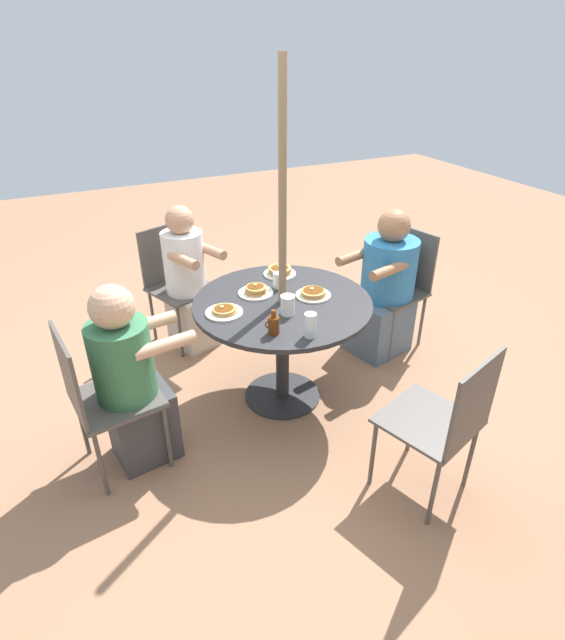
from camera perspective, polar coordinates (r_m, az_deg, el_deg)
ground_plane at (r=3.44m, az=0.00°, el=-8.62°), size 12.00×12.00×0.00m
patio_table at (r=3.10m, az=0.00°, el=0.24°), size 1.10×1.10×0.73m
umbrella_pole at (r=2.91m, az=0.00°, el=7.60°), size 0.05×0.05×2.07m
patio_chair_north at (r=3.93m, az=-12.23°, el=4.75°), size 0.55×0.55×0.90m
diner_north at (r=3.80m, az=-10.73°, el=4.06°), size 0.43×0.50×1.11m
patio_chair_east at (r=2.78m, az=-20.27°, el=-7.94°), size 0.48×0.48×0.90m
diner_east at (r=2.81m, az=-16.88°, el=-6.93°), size 0.54×0.38×1.10m
patio_chair_south at (r=2.59m, az=18.17°, el=-10.67°), size 0.54×0.54×0.90m
patio_chair_west at (r=3.89m, az=13.28°, el=4.31°), size 0.51×0.51×0.90m
diner_west at (r=3.77m, az=11.53°, el=3.29°), size 0.60×0.49×1.10m
pancake_plate_a at (r=3.12m, az=-3.08°, el=3.34°), size 0.22×0.22×0.06m
pancake_plate_b at (r=3.37m, az=-0.30°, el=5.56°), size 0.22×0.22×0.06m
pancake_plate_c at (r=2.91m, az=-6.67°, el=1.01°), size 0.22×0.22×0.05m
pancake_plate_d at (r=3.09m, az=3.54°, el=3.05°), size 0.22×0.22×0.05m
syrup_bottle at (r=2.68m, az=-1.04°, el=-0.52°), size 0.08×0.06×0.14m
coffee_cup at (r=2.87m, az=0.60°, el=1.72°), size 0.09×0.09×0.12m
drinking_glass_a at (r=3.18m, az=-0.50°, el=4.55°), size 0.07×0.07×0.10m
drinking_glass_b at (r=2.65m, az=3.20°, el=-0.59°), size 0.07×0.07×0.14m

